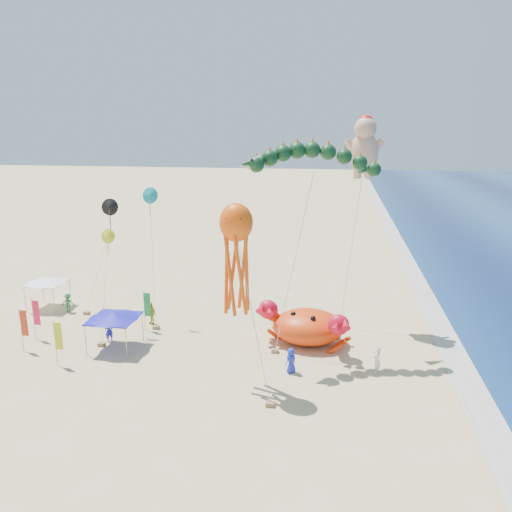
{
  "coord_description": "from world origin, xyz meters",
  "views": [
    {
      "loc": [
        3.53,
        -31.95,
        15.41
      ],
      "look_at": [
        -2.0,
        2.0,
        6.5
      ],
      "focal_mm": 35.0,
      "sensor_mm": 36.0,
      "label": 1
    }
  ],
  "objects": [
    {
      "name": "ground",
      "position": [
        0.0,
        0.0,
        0.0
      ],
      "size": [
        320.0,
        320.0,
        0.0
      ],
      "primitive_type": "plane",
      "color": "#D1B784",
      "rests_on": "ground"
    },
    {
      "name": "beachgoers",
      "position": [
        -8.73,
        1.82,
        0.85
      ],
      "size": [
        26.3,
        8.74,
        1.83
      ],
      "color": "#1E24B2",
      "rests_on": "ground"
    },
    {
      "name": "feather_flags",
      "position": [
        -15.2,
        -1.06,
        2.01
      ],
      "size": [
        8.03,
        6.72,
        3.2
      ],
      "color": "gray",
      "rests_on": "ground"
    },
    {
      "name": "crab_inflatable",
      "position": [
        1.82,
        2.16,
        1.36
      ],
      "size": [
        7.05,
        5.96,
        3.09
      ],
      "color": "red",
      "rests_on": "ground"
    },
    {
      "name": "canopy_blue",
      "position": [
        -11.77,
        -0.85,
        2.44
      ],
      "size": [
        3.54,
        3.54,
        2.71
      ],
      "color": "gray",
      "rests_on": "ground"
    },
    {
      "name": "octopus_kite",
      "position": [
        -2.17,
        -4.13,
        8.4
      ],
      "size": [
        3.66,
        3.76,
        11.2
      ],
      "color": "#F1510C",
      "rests_on": "ground"
    },
    {
      "name": "small_kites",
      "position": [
        -13.44,
        5.1,
        7.76
      ],
      "size": [
        6.47,
        8.2,
        10.87
      ],
      "color": "#C2CE16",
      "rests_on": "ground"
    },
    {
      "name": "cherub_kite",
      "position": [
        5.43,
        7.55,
        14.04
      ],
      "size": [
        2.58,
        3.18,
        16.29
      ],
      "color": "#DBA486",
      "rests_on": "ground"
    },
    {
      "name": "dragon_kite",
      "position": [
        1.84,
        1.44,
        13.08
      ],
      "size": [
        9.56,
        5.28,
        14.15
      ],
      "color": "black",
      "rests_on": "ground"
    },
    {
      "name": "canopy_white",
      "position": [
        -21.16,
        6.06,
        2.44
      ],
      "size": [
        3.21,
        3.21,
        2.71
      ],
      "color": "gray",
      "rests_on": "ground"
    },
    {
      "name": "foam_strip",
      "position": [
        12.0,
        0.0,
        0.01
      ],
      "size": [
        320.0,
        320.0,
        0.0
      ],
      "primitive_type": "plane",
      "color": "silver",
      "rests_on": "ground"
    }
  ]
}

